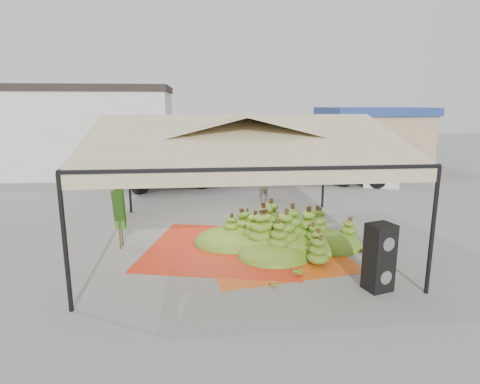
{
  "coord_description": "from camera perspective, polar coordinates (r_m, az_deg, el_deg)",
  "views": [
    {
      "loc": [
        -1.23,
        -12.14,
        4.32
      ],
      "look_at": [
        0.2,
        1.5,
        1.3
      ],
      "focal_mm": 30.0,
      "sensor_mm": 36.0,
      "label": 1
    }
  ],
  "objects": [
    {
      "name": "truck_right",
      "position": [
        22.82,
        13.98,
        4.72
      ],
      "size": [
        7.02,
        4.33,
        2.28
      ],
      "rotation": [
        0.0,
        0.0,
        -0.34
      ],
      "color": "#523B1B",
      "rests_on": "ground"
    },
    {
      "name": "hand_yellow_b",
      "position": [
        11.36,
        1.01,
        -9.37
      ],
      "size": [
        0.47,
        0.4,
        0.21
      ],
      "primitive_type": "ellipsoid",
      "rotation": [
        0.0,
        0.0,
        -0.06
      ],
      "color": "gold",
      "rests_on": "ground"
    },
    {
      "name": "banana_leaves",
      "position": [
        12.82,
        -16.88,
        -7.84
      ],
      "size": [
        0.96,
        1.36,
        3.7
      ],
      "primitive_type": null,
      "color": "#346D1D",
      "rests_on": "ground"
    },
    {
      "name": "tarp_left",
      "position": [
        12.41,
        -2.08,
        -7.93
      ],
      "size": [
        5.49,
        5.33,
        0.01
      ],
      "primitive_type": "cube",
      "rotation": [
        0.0,
        0.0,
        -0.23
      ],
      "color": "red",
      "rests_on": "ground"
    },
    {
      "name": "building_tan",
      "position": [
        27.63,
        18.16,
        7.15
      ],
      "size": [
        6.3,
        5.3,
        4.1
      ],
      "color": "tan",
      "rests_on": "ground"
    },
    {
      "name": "truck_left",
      "position": [
        21.59,
        -6.98,
        4.6
      ],
      "size": [
        7.07,
        4.13,
        2.3
      ],
      "rotation": [
        0.0,
        0.0,
        0.3
      ],
      "color": "#462D17",
      "rests_on": "ground"
    },
    {
      "name": "tarp_right",
      "position": [
        12.1,
        4.36,
        -8.52
      ],
      "size": [
        4.64,
        4.81,
        0.01
      ],
      "primitive_type": "cube",
      "rotation": [
        0.0,
        0.0,
        0.17
      ],
      "color": "#D45214",
      "rests_on": "ground"
    },
    {
      "name": "ground",
      "position": [
        12.95,
        -0.19,
        -7.08
      ],
      "size": [
        90.0,
        90.0,
        0.0
      ],
      "primitive_type": "plane",
      "color": "slate",
      "rests_on": "ground"
    },
    {
      "name": "building_white",
      "position": [
        27.62,
        -24.75,
        7.96
      ],
      "size": [
        14.3,
        6.3,
        5.4
      ],
      "color": "silver",
      "rests_on": "ground"
    },
    {
      "name": "hand_red_b",
      "position": [
        12.68,
        15.39,
        -7.55
      ],
      "size": [
        0.45,
        0.39,
        0.18
      ],
      "primitive_type": "ellipsoid",
      "rotation": [
        0.0,
        0.0,
        0.22
      ],
      "color": "#502412",
      "rests_on": "ground"
    },
    {
      "name": "vendor",
      "position": [
        18.24,
        3.33,
        1.07
      ],
      "size": [
        0.63,
        0.54,
        1.48
      ],
      "primitive_type": "imported",
      "rotation": [
        0.0,
        0.0,
        3.54
      ],
      "color": "gray",
      "rests_on": "ground"
    },
    {
      "name": "speaker_stack",
      "position": [
        10.05,
        19.2,
        -8.76
      ],
      "size": [
        0.71,
        0.66,
        1.62
      ],
      "rotation": [
        0.0,
        0.0,
        0.3
      ],
      "color": "black",
      "rests_on": "ground"
    },
    {
      "name": "canopy_tent",
      "position": [
        12.25,
        -0.2,
        7.64
      ],
      "size": [
        8.1,
        8.1,
        4.0
      ],
      "color": "black",
      "rests_on": "ground"
    },
    {
      "name": "hand_red_a",
      "position": [
        12.51,
        16.56,
        -7.89
      ],
      "size": [
        0.42,
        0.36,
        0.18
      ],
      "primitive_type": "ellipsoid",
      "rotation": [
        0.0,
        0.0,
        -0.1
      ],
      "color": "#5A3014",
      "rests_on": "ground"
    },
    {
      "name": "banana_heap",
      "position": [
        12.61,
        5.91,
        -4.86
      ],
      "size": [
        6.35,
        5.61,
        1.18
      ],
      "primitive_type": "ellipsoid",
      "rotation": [
        0.0,
        0.0,
        0.22
      ],
      "color": "#447618",
      "rests_on": "ground"
    },
    {
      "name": "hanging_bunches",
      "position": [
        11.06,
        7.23,
        3.47
      ],
      "size": [
        4.74,
        0.24,
        0.2
      ],
      "color": "#4D7518",
      "rests_on": "ground"
    },
    {
      "name": "hand_green",
      "position": [
        10.72,
        7.88,
        -10.82
      ],
      "size": [
        0.64,
        0.63,
        0.23
      ],
      "primitive_type": "ellipsoid",
      "rotation": [
        0.0,
        0.0,
        -0.73
      ],
      "color": "#3B6E17",
      "rests_on": "ground"
    },
    {
      "name": "hand_yellow_a",
      "position": [
        9.94,
        4.22,
        -12.8
      ],
      "size": [
        0.42,
        0.34,
        0.19
      ],
      "primitive_type": "ellipsoid",
      "rotation": [
        0.0,
        0.0,
        -0.02
      ],
      "color": "#B28C23",
      "rests_on": "ground"
    }
  ]
}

